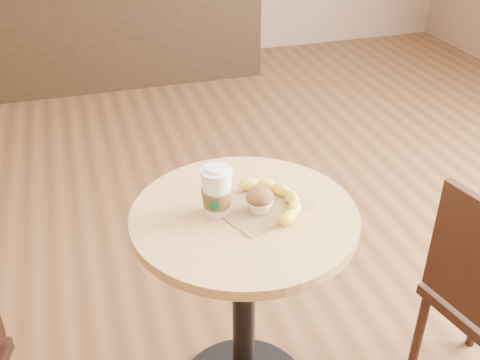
{
  "coord_description": "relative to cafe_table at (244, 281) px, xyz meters",
  "views": [
    {
      "loc": [
        -0.3,
        -1.12,
        1.62
      ],
      "look_at": [
        0.08,
        0.11,
        0.83
      ],
      "focal_mm": 42.0,
      "sensor_mm": 36.0,
      "label": 1
    }
  ],
  "objects": [
    {
      "name": "cafe_table",
      "position": [
        0.0,
        0.0,
        0.0
      ],
      "size": [
        0.63,
        0.63,
        0.75
      ],
      "color": "black",
      "rests_on": "ground"
    },
    {
      "name": "service_counter",
      "position": [
        -0.08,
        3.11,
        0.02
      ],
      "size": [
        2.3,
        0.65,
        1.04
      ],
      "color": "black",
      "rests_on": "ground"
    },
    {
      "name": "kraft_bag",
      "position": [
        0.06,
        0.01,
        0.25
      ],
      "size": [
        0.29,
        0.26,
        0.0
      ],
      "primitive_type": "cube",
      "rotation": [
        0.0,
        0.0,
        0.4
      ],
      "color": "olive",
      "rests_on": "cafe_table"
    },
    {
      "name": "coffee_cup",
      "position": [
        -0.07,
        0.02,
        0.31
      ],
      "size": [
        0.09,
        0.09,
        0.14
      ],
      "rotation": [
        0.0,
        0.0,
        -0.43
      ],
      "color": "white",
      "rests_on": "cafe_table"
    },
    {
      "name": "muffin",
      "position": [
        0.04,
        -0.01,
        0.28
      ],
      "size": [
        0.08,
        0.08,
        0.07
      ],
      "color": "white",
      "rests_on": "kraft_bag"
    },
    {
      "name": "banana",
      "position": [
        0.09,
        0.01,
        0.27
      ],
      "size": [
        0.19,
        0.27,
        0.03
      ],
      "primitive_type": null,
      "rotation": [
        0.0,
        0.0,
        0.16
      ],
      "color": "yellow",
      "rests_on": "kraft_bag"
    }
  ]
}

